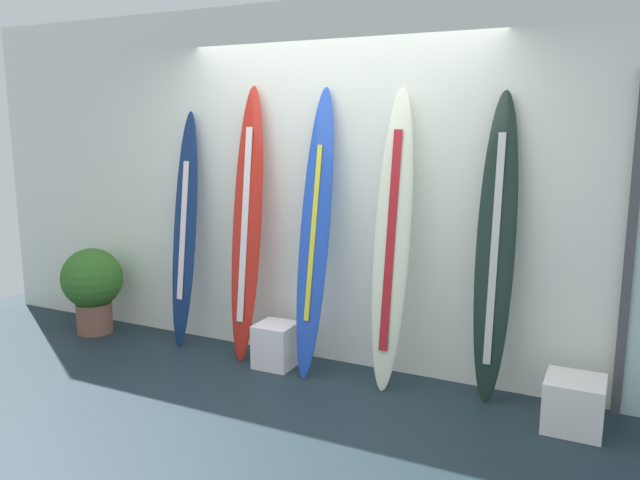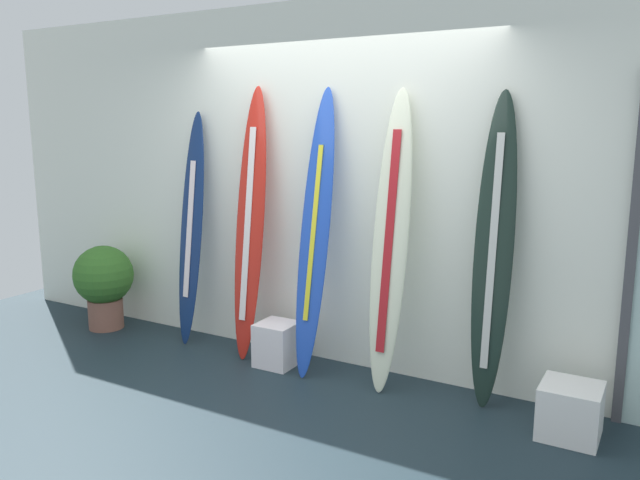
{
  "view_description": "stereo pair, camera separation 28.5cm",
  "coord_description": "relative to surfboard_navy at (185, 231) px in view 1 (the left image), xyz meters",
  "views": [
    {
      "loc": [
        2.03,
        -3.17,
        1.89
      ],
      "look_at": [
        -0.0,
        0.95,
        1.03
      ],
      "focal_mm": 35.33,
      "sensor_mm": 36.0,
      "label": 1
    },
    {
      "loc": [
        2.28,
        -3.04,
        1.89
      ],
      "look_at": [
        -0.0,
        0.95,
        1.03
      ],
      "focal_mm": 35.33,
      "sensor_mm": 36.0,
      "label": 2
    }
  ],
  "objects": [
    {
      "name": "ground",
      "position": [
        1.31,
        -1.01,
        -1.01
      ],
      "size": [
        8.0,
        8.0,
        0.04
      ],
      "primitive_type": "cube",
      "color": "#1B2A31"
    },
    {
      "name": "surfboard_crimson",
      "position": [
        0.64,
        -0.02,
        0.08
      ],
      "size": [
        0.27,
        0.39,
        2.18
      ],
      "color": "red",
      "rests_on": "ground"
    },
    {
      "name": "display_block_left",
      "position": [
        0.95,
        -0.12,
        -0.82
      ],
      "size": [
        0.3,
        0.3,
        0.34
      ],
      "color": "white",
      "rests_on": "ground"
    },
    {
      "name": "surfboard_navy",
      "position": [
        0.0,
        0.0,
        0.0
      ],
      "size": [
        0.25,
        0.32,
        1.99
      ],
      "color": "navy",
      "rests_on": "ground"
    },
    {
      "name": "surfboard_charcoal",
      "position": [
        2.56,
        0.03,
        0.05
      ],
      "size": [
        0.26,
        0.29,
        2.11
      ],
      "color": "#1A2A23",
      "rests_on": "ground"
    },
    {
      "name": "display_block_center",
      "position": [
        3.13,
        -0.19,
        -0.83
      ],
      "size": [
        0.35,
        0.35,
        0.33
      ],
      "color": "white",
      "rests_on": "ground"
    },
    {
      "name": "wall_back",
      "position": [
        1.31,
        0.29,
        0.41
      ],
      "size": [
        7.2,
        0.2,
        2.8
      ],
      "primitive_type": "cube",
      "color": "white",
      "rests_on": "ground"
    },
    {
      "name": "surfboard_ivory",
      "position": [
        1.86,
        -0.04,
        0.08
      ],
      "size": [
        0.27,
        0.41,
        2.14
      ],
      "color": "silver",
      "rests_on": "ground"
    },
    {
      "name": "potted_plant",
      "position": [
        -0.95,
        -0.15,
        -0.54
      ],
      "size": [
        0.54,
        0.54,
        0.78
      ],
      "color": "brown",
      "rests_on": "ground"
    },
    {
      "name": "surfboard_cobalt",
      "position": [
        1.25,
        -0.05,
        0.09
      ],
      "size": [
        0.25,
        0.47,
        2.16
      ],
      "color": "blue",
      "rests_on": "ground"
    }
  ]
}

